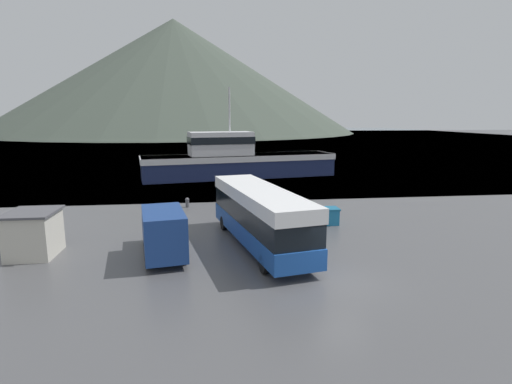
{
  "coord_description": "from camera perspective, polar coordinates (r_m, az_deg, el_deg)",
  "views": [
    {
      "loc": [
        -5.77,
        -16.2,
        7.32
      ],
      "look_at": [
        -2.3,
        11.89,
        2.0
      ],
      "focal_mm": 28.0,
      "sensor_mm": 36.0,
      "label": 1
    }
  ],
  "objects": [
    {
      "name": "dock_kiosk",
      "position": [
        24.41,
        -29.18,
        -5.19
      ],
      "size": [
        2.45,
        2.89,
        2.44
      ],
      "color": "beige",
      "rests_on": "ground"
    },
    {
      "name": "water_surface",
      "position": [
        154.56,
        -4.94,
        7.89
      ],
      "size": [
        240.0,
        240.0,
        0.0
      ],
      "primitive_type": "plane",
      "color": "slate",
      "rests_on": "ground"
    },
    {
      "name": "small_boat",
      "position": [
        58.45,
        -6.59,
        3.9
      ],
      "size": [
        5.14,
        5.57,
        1.05
      ],
      "rotation": [
        0.0,
        0.0,
        0.69
      ],
      "color": "#19234C",
      "rests_on": "water_surface"
    },
    {
      "name": "delivery_van",
      "position": [
        21.75,
        -13.13,
        -5.53
      ],
      "size": [
        2.99,
        5.94,
        2.61
      ],
      "rotation": [
        0.0,
        0.0,
        0.17
      ],
      "color": "navy",
      "rests_on": "ground"
    },
    {
      "name": "tour_bus",
      "position": [
        22.77,
        0.52,
        -3.18
      ],
      "size": [
        4.78,
        11.63,
        3.35
      ],
      "rotation": [
        0.0,
        0.0,
        0.2
      ],
      "color": "#194799",
      "rests_on": "ground"
    },
    {
      "name": "hill_backdrop",
      "position": [
        207.02,
        -11.5,
        15.84
      ],
      "size": [
        173.06,
        173.06,
        53.62
      ],
      "primitive_type": "cone",
      "color": "#424C42",
      "rests_on": "ground"
    },
    {
      "name": "fishing_boat",
      "position": [
        49.35,
        -2.86,
        4.58
      ],
      "size": [
        24.29,
        9.28,
        10.84
      ],
      "rotation": [
        0.0,
        0.0,
        4.9
      ],
      "color": "#19234C",
      "rests_on": "water_surface"
    },
    {
      "name": "ground_plane",
      "position": [
        18.69,
        11.83,
        -12.65
      ],
      "size": [
        400.0,
        400.0,
        0.0
      ],
      "primitive_type": "plane",
      "color": "#4C4C4F"
    },
    {
      "name": "mooring_bollard",
      "position": [
        33.38,
        -9.8,
        -1.42
      ],
      "size": [
        0.34,
        0.34,
        0.8
      ],
      "color": "#4C4C51",
      "rests_on": "ground"
    },
    {
      "name": "storage_bin",
      "position": [
        28.15,
        10.34,
        -3.37
      ],
      "size": [
        1.32,
        1.22,
        1.16
      ],
      "color": "teal",
      "rests_on": "ground"
    }
  ]
}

